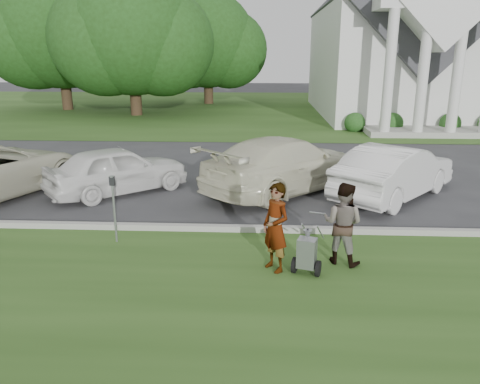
# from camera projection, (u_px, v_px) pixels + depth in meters

# --- Properties ---
(ground) EXTENTS (120.00, 120.00, 0.00)m
(ground) POSITION_uv_depth(u_px,v_px,m) (234.00, 241.00, 10.32)
(ground) COLOR #333335
(ground) RESTS_ON ground
(grass_strip) EXTENTS (80.00, 7.00, 0.01)m
(grass_strip) POSITION_uv_depth(u_px,v_px,m) (222.00, 312.00, 7.44)
(grass_strip) COLOR #2B4B19
(grass_strip) RESTS_ON ground
(church_lawn) EXTENTS (80.00, 30.00, 0.01)m
(church_lawn) POSITION_uv_depth(u_px,v_px,m) (256.00, 108.00, 36.19)
(church_lawn) COLOR #2B4B19
(church_lawn) RESTS_ON ground
(curb) EXTENTS (80.00, 0.18, 0.15)m
(curb) POSITION_uv_depth(u_px,v_px,m) (235.00, 229.00, 10.82)
(curb) COLOR #9E9E93
(curb) RESTS_ON ground
(church) EXTENTS (9.19, 19.00, 24.10)m
(church) POSITION_uv_depth(u_px,v_px,m) (394.00, 23.00, 30.35)
(church) COLOR white
(church) RESTS_ON ground
(tree_left) EXTENTS (10.63, 8.40, 9.71)m
(tree_left) POSITION_uv_depth(u_px,v_px,m) (132.00, 36.00, 30.33)
(tree_left) COLOR #332316
(tree_left) RESTS_ON ground
(tree_far) EXTENTS (11.64, 9.20, 10.73)m
(tree_far) POSITION_uv_depth(u_px,v_px,m) (60.00, 29.00, 33.33)
(tree_far) COLOR #332316
(tree_far) RESTS_ON ground
(tree_back) EXTENTS (9.61, 7.60, 8.89)m
(tree_back) POSITION_uv_depth(u_px,v_px,m) (208.00, 45.00, 37.91)
(tree_back) COLOR #332316
(tree_back) RESTS_ON ground
(striping_cart) EXTENTS (0.71, 1.10, 0.95)m
(striping_cart) POSITION_uv_depth(u_px,v_px,m) (307.00, 254.00, 8.64)
(striping_cart) COLOR black
(striping_cart) RESTS_ON ground
(person_left) EXTENTS (0.70, 0.74, 1.70)m
(person_left) POSITION_uv_depth(u_px,v_px,m) (276.00, 228.00, 8.68)
(person_left) COLOR #999999
(person_left) RESTS_ON ground
(person_right) EXTENTS (0.98, 0.91, 1.62)m
(person_right) POSITION_uv_depth(u_px,v_px,m) (343.00, 224.00, 9.01)
(person_right) COLOR #999999
(person_right) RESTS_ON ground
(parking_meter_near) EXTENTS (0.11, 0.10, 1.50)m
(parking_meter_near) POSITION_uv_depth(u_px,v_px,m) (114.00, 201.00, 9.97)
(parking_meter_near) COLOR #93959B
(parking_meter_near) RESTS_ON ground
(car_b) EXTENTS (4.20, 3.98, 1.41)m
(car_b) POSITION_uv_depth(u_px,v_px,m) (118.00, 170.00, 13.72)
(car_b) COLOR white
(car_b) RESTS_ON ground
(car_c) EXTENTS (5.54, 5.62, 1.63)m
(car_c) POSITION_uv_depth(u_px,v_px,m) (285.00, 164.00, 13.92)
(car_c) COLOR #EBE9C7
(car_c) RESTS_ON ground
(car_d) EXTENTS (4.24, 4.55, 1.52)m
(car_d) POSITION_uv_depth(u_px,v_px,m) (395.00, 172.00, 13.26)
(car_d) COLOR white
(car_d) RESTS_ON ground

